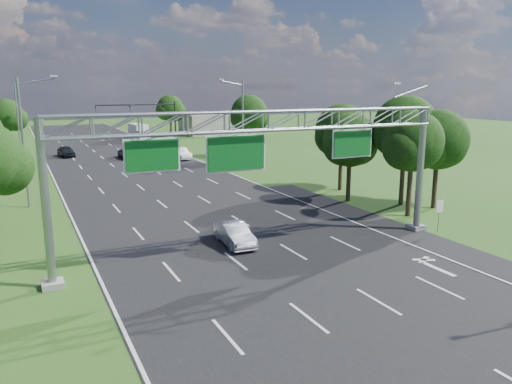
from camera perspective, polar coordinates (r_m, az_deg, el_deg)
ground at (r=44.77m, az=-9.67°, el=-0.21°), size 220.00×220.00×0.00m
road at (r=44.77m, az=-9.67°, el=-0.21°), size 18.00×180.00×0.02m
road_flare at (r=35.49m, az=14.08°, el=-3.60°), size 3.00×30.00×0.02m
sign_gantry at (r=27.18m, az=1.26°, el=6.87°), size 23.50×1.00×9.56m
regulatory_sign at (r=34.46m, az=20.23°, el=-1.86°), size 0.60×0.08×2.10m
traffic_signal at (r=79.64m, az=-11.70°, el=8.74°), size 12.21×0.24×7.00m
streetlight_l_near at (r=42.30m, az=-24.87°, el=5.81°), size 2.97×0.22×10.16m
streetlight_l_far at (r=77.22m, az=-25.47°, el=8.05°), size 2.97×0.22×10.16m
streetlight_r_mid at (r=57.20m, az=-1.69°, el=8.22°), size 2.97×0.22×10.16m
tree_cluster_right at (r=41.37m, az=14.80°, el=6.04°), size 9.91×14.60×8.68m
tree_verge_lc at (r=82.29m, az=-26.62°, el=7.70°), size 5.76×4.80×7.62m
tree_verge_rd at (r=66.47m, az=-0.75°, el=8.80°), size 5.76×4.80×8.28m
tree_verge_re at (r=93.94m, az=-9.74°, el=9.28°), size 5.76×4.80×7.84m
building_right at (r=101.02m, az=-4.85°, el=7.77°), size 12.00×9.00×4.00m
silver_sedan at (r=29.91m, az=-2.49°, el=-4.83°), size 1.63×4.13×1.34m
car_queue_b at (r=68.11m, az=-14.40°, el=4.28°), size 2.24×4.67×1.29m
car_queue_c at (r=72.22m, az=-20.88°, el=4.36°), size 2.24×4.50×1.47m
car_queue_d at (r=65.95m, az=-8.62°, el=4.37°), size 1.85×4.62×1.49m
box_truck at (r=90.84m, az=-13.19°, el=6.63°), size 2.61×7.59×2.82m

